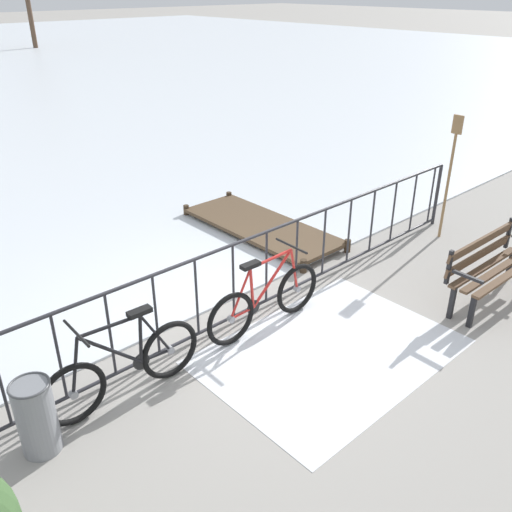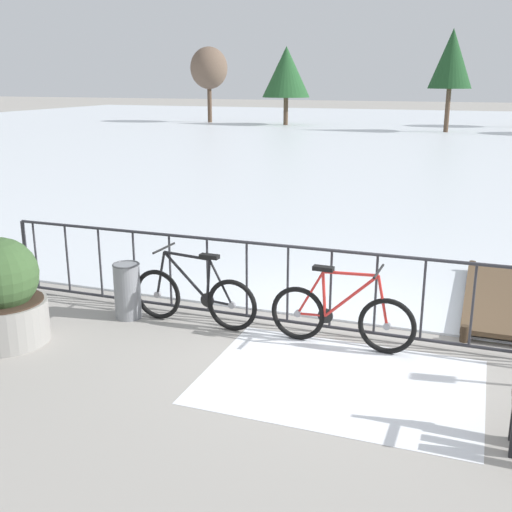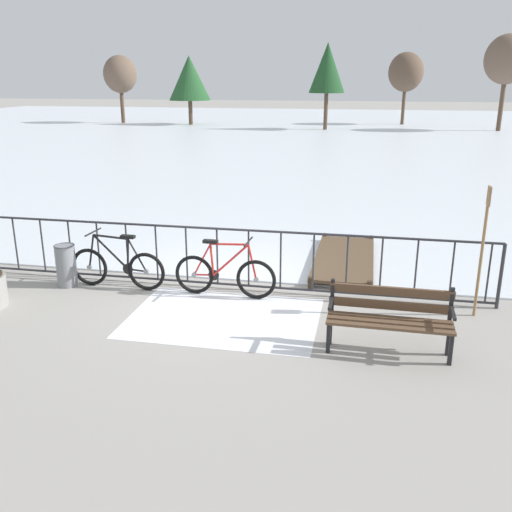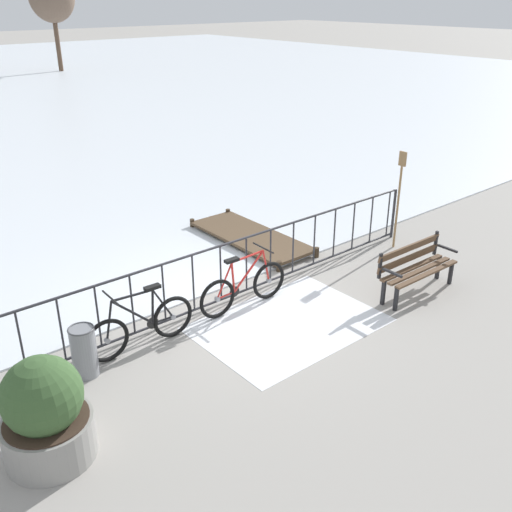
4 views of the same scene
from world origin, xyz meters
name	(u,v)px [view 3 (image 3 of 4)]	position (x,y,z in m)	size (l,w,h in m)	color
ground_plane	(218,288)	(0.00, 0.00, 0.00)	(160.00, 160.00, 0.00)	#9E9991
frozen_pond	(333,133)	(0.00, 28.40, 0.01)	(80.00, 56.00, 0.03)	silver
snow_patch	(224,318)	(0.41, -1.20, 0.00)	(2.82, 2.02, 0.01)	white
railing_fence	(217,257)	(0.00, 0.00, 0.56)	(9.06, 0.06, 1.07)	#2D2D33
bicycle_near_railing	(118,267)	(-1.67, -0.32, 0.37)	(1.71, 0.52, 0.97)	black
bicycle_second	(225,275)	(0.21, -0.33, 0.37)	(1.71, 0.52, 0.97)	black
park_bench	(390,315)	(2.80, -1.78, 0.51)	(1.61, 0.51, 0.89)	brown
trash_bin	(66,265)	(-2.58, -0.40, 0.37)	(0.35, 0.35, 0.73)	gray
oar_upright	(483,244)	(4.11, -0.36, 1.14)	(0.04, 0.16, 1.98)	#937047
wooden_dock	(344,258)	(2.05, 1.73, 0.12)	(1.10, 2.96, 0.20)	brown
tree_far_west	(189,78)	(-10.99, 32.85, 3.37)	(3.09, 3.09, 4.97)	brown
tree_west_mid	(406,72)	(4.65, 36.25, 3.78)	(2.57, 2.57, 5.22)	brown
tree_centre	(327,68)	(-0.71, 30.68, 4.01)	(2.40, 2.40, 5.64)	brown
tree_east_mid	(120,75)	(-16.68, 33.40, 3.63)	(2.53, 2.53, 5.05)	brown
tree_far_east	(507,60)	(10.70, 31.99, 4.51)	(2.85, 2.85, 6.11)	brown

